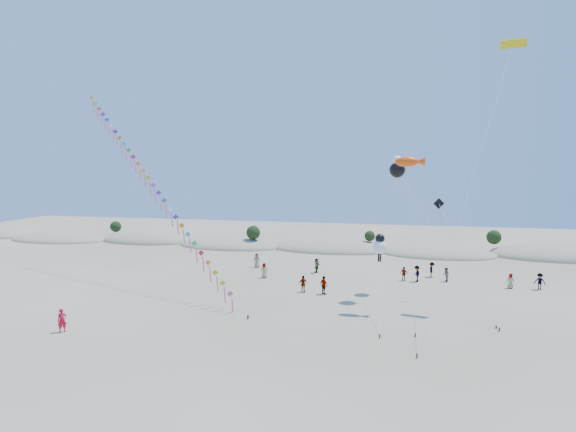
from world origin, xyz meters
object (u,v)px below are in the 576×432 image
(parafoil_kite, at_px, (512,50))
(flyer_foreground, at_px, (62,321))
(fish_kite, at_px, (410,162))
(kite_train, at_px, (149,180))

(parafoil_kite, relative_size, flyer_foreground, 12.92)
(parafoil_kite, bearing_deg, flyer_foreground, -156.19)
(fish_kite, bearing_deg, parafoil_kite, 19.43)
(kite_train, height_order, fish_kite, kite_train)
(kite_train, bearing_deg, parafoil_kite, -0.97)
(kite_train, bearing_deg, fish_kite, -7.52)
(kite_train, relative_size, flyer_foreground, 14.58)
(kite_train, relative_size, parafoil_kite, 1.13)
(kite_train, height_order, flyer_foreground, kite_train)
(parafoil_kite, height_order, flyer_foreground, parafoil_kite)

